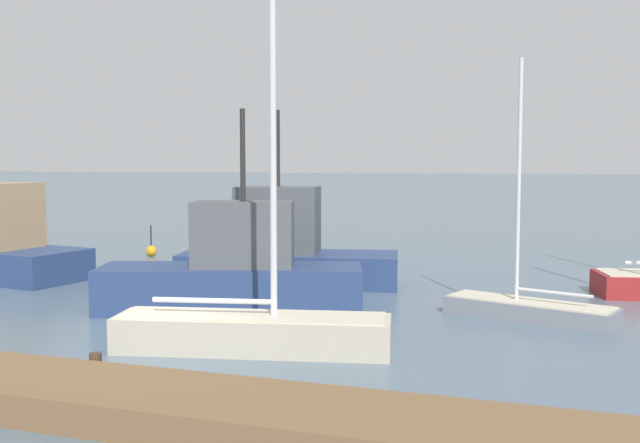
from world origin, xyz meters
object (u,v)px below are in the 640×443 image
at_px(sailboat_3, 253,324).
at_px(fishing_boat_0, 285,250).
at_px(fishing_boat_2, 235,272).
at_px(sailboat_2, 529,307).
at_px(channel_buoy_0, 151,250).

distance_m(sailboat_3, fishing_boat_0, 9.50).
bearing_deg(fishing_boat_2, sailboat_2, -8.25).
relative_size(fishing_boat_2, channel_buoy_0, 5.53).
xyz_separation_m(fishing_boat_0, fishing_boat_2, (0.28, -4.89, -0.09)).
bearing_deg(fishing_boat_2, fishing_boat_0, 75.19).
bearing_deg(channel_buoy_0, sailboat_3, -51.28).
distance_m(fishing_boat_0, fishing_boat_2, 4.90).
distance_m(sailboat_2, fishing_boat_0, 9.40).
distance_m(fishing_boat_2, channel_buoy_0, 13.85).
bearing_deg(fishing_boat_0, sailboat_2, 146.42).
height_order(fishing_boat_2, channel_buoy_0, fishing_boat_2).
height_order(fishing_boat_0, channel_buoy_0, fishing_boat_0).
distance_m(sailboat_3, channel_buoy_0, 18.60).
bearing_deg(sailboat_3, fishing_boat_0, 94.68).
height_order(sailboat_2, sailboat_3, sailboat_3).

